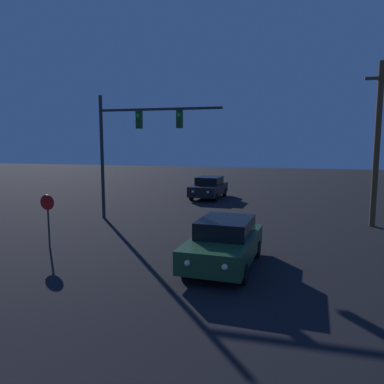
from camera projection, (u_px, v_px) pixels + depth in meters
car_near at (224, 242)px, 12.47m from camera, size 2.20×4.53×1.58m
car_far at (209, 187)px, 27.75m from camera, size 2.18×4.53×1.58m
traffic_signal_mast at (131, 136)px, 19.52m from camera, size 6.63×0.30×6.57m
stop_sign at (48, 211)px, 14.66m from camera, size 0.60×0.07×2.09m
utility_pole at (377, 143)px, 17.96m from camera, size 1.44×0.28×7.91m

